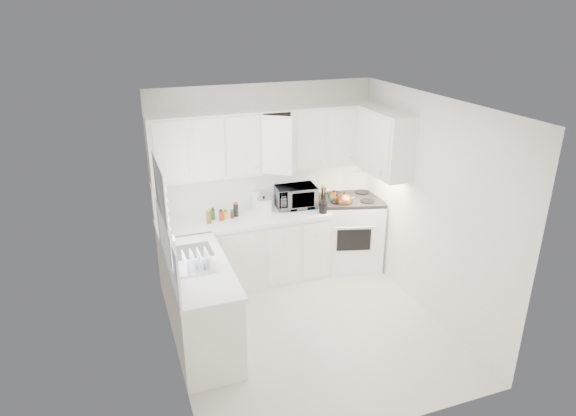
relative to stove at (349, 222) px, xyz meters
name	(u,v)px	position (x,y,z in m)	size (l,w,h in m)	color
floor	(308,328)	(-1.13, -1.28, -0.66)	(3.20, 3.20, 0.00)	silver
ceiling	(313,105)	(-1.13, -1.28, 1.94)	(3.20, 3.20, 0.00)	white
wall_back	(265,181)	(-1.13, 0.32, 0.64)	(3.00, 3.00, 0.00)	white
wall_front	(387,304)	(-1.13, -2.88, 0.64)	(3.00, 3.00, 0.00)	white
wall_left	(168,248)	(-2.63, -1.28, 0.64)	(3.20, 3.20, 0.00)	white
wall_right	(429,209)	(0.37, -1.28, 0.64)	(3.20, 3.20, 0.00)	white
window_blinds	(163,211)	(-2.61, -0.93, 0.89)	(0.06, 0.96, 1.06)	white
lower_cabinets_back	(245,252)	(-1.52, 0.02, -0.21)	(2.22, 0.60, 0.90)	white
lower_cabinets_left	(200,306)	(-2.33, -1.08, -0.21)	(0.60, 1.60, 0.90)	white
countertop_back	(244,219)	(-1.52, 0.01, 0.26)	(2.24, 0.64, 0.05)	white
countertop_left	(198,267)	(-2.32, -1.08, 0.26)	(0.64, 1.62, 0.05)	white
backsplash_back	(266,187)	(-1.13, 0.31, 0.56)	(2.98, 0.02, 0.55)	white
backsplash_left	(167,246)	(-2.62, -1.08, 0.56)	(0.02, 1.60, 0.55)	white
upper_cabinets_back	(269,171)	(-1.13, 0.15, 0.84)	(3.00, 0.33, 0.80)	white
upper_cabinets_right	(383,173)	(0.20, -0.46, 0.84)	(0.33, 0.90, 0.80)	white
sink	(192,241)	(-2.32, -0.73, 0.41)	(0.42, 0.38, 0.30)	gray
stove	(349,222)	(0.00, 0.00, 0.00)	(0.86, 0.71, 1.32)	white
tea_kettle	(344,200)	(-0.18, -0.16, 0.41)	(0.28, 0.24, 0.26)	brown
frying_pan	(357,197)	(0.18, 0.16, 0.30)	(0.25, 0.43, 0.04)	black
microwave	(296,194)	(-0.77, 0.13, 0.47)	(0.53, 0.30, 0.36)	gray
rice_cooker	(264,204)	(-1.22, 0.10, 0.40)	(0.22, 0.22, 0.22)	white
paper_towel	(256,200)	(-1.30, 0.20, 0.42)	(0.12, 0.12, 0.27)	white
utensil_crock	(323,200)	(-0.50, -0.20, 0.47)	(0.12, 0.12, 0.36)	black
dish_rack	(195,260)	(-2.36, -1.17, 0.40)	(0.39, 0.29, 0.21)	white
spice_left_0	(207,214)	(-1.98, 0.14, 0.35)	(0.06, 0.06, 0.13)	brown
spice_left_1	(214,216)	(-1.91, 0.05, 0.35)	(0.06, 0.06, 0.13)	#27762E
spice_left_2	(218,212)	(-1.83, 0.14, 0.35)	(0.06, 0.06, 0.13)	#B43318
spice_left_3	(225,214)	(-1.76, 0.05, 0.35)	(0.06, 0.06, 0.13)	gold
spice_left_4	(230,211)	(-1.68, 0.14, 0.35)	(0.06, 0.06, 0.13)	#4F2616
spice_left_5	(237,212)	(-1.61, 0.05, 0.35)	(0.06, 0.06, 0.13)	black
sauce_right_0	(309,197)	(-0.55, 0.18, 0.38)	(0.06, 0.06, 0.19)	#B43318
sauce_right_1	(314,198)	(-0.50, 0.12, 0.38)	(0.06, 0.06, 0.19)	gold
sauce_right_2	(316,196)	(-0.44, 0.18, 0.38)	(0.06, 0.06, 0.19)	#4F2616
sauce_right_3	(321,197)	(-0.39, 0.12, 0.38)	(0.06, 0.06, 0.19)	black
sauce_right_4	(323,195)	(-0.33, 0.18, 0.38)	(0.06, 0.06, 0.19)	brown
sauce_right_5	(329,196)	(-0.28, 0.12, 0.38)	(0.06, 0.06, 0.19)	#27762E
sauce_right_6	(331,194)	(-0.22, 0.18, 0.38)	(0.06, 0.06, 0.19)	#B43318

